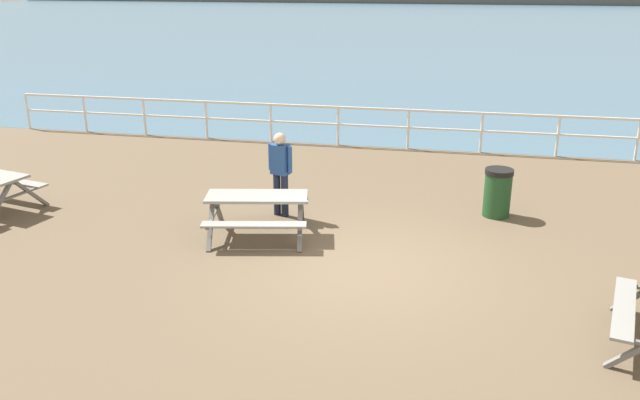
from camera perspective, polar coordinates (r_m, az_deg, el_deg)
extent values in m
cube|color=brown|center=(10.65, 4.16, -6.49)|extent=(30.00, 24.00, 0.20)
cube|color=#476B84|center=(62.44, 11.18, 14.81)|extent=(142.00, 90.00, 0.01)
cube|color=#4C4C47|center=(105.37, 11.77, 16.47)|extent=(142.00, 6.00, 1.80)
cube|color=white|center=(17.66, 7.80, 7.78)|extent=(23.00, 0.06, 0.06)
cube|color=white|center=(17.76, 7.73, 6.29)|extent=(23.00, 0.05, 0.05)
cylinder|color=white|center=(21.82, -24.19, 7.06)|extent=(0.07, 0.07, 1.05)
cylinder|color=white|center=(20.76, -19.86, 7.06)|extent=(0.07, 0.07, 1.05)
cylinder|color=white|center=(19.83, -15.09, 7.01)|extent=(0.07, 0.07, 1.05)
cylinder|color=white|center=(19.05, -9.90, 6.90)|extent=(0.07, 0.07, 1.05)
cylinder|color=white|center=(18.43, -4.31, 6.72)|extent=(0.07, 0.07, 1.05)
cylinder|color=white|center=(18.00, 1.60, 6.46)|extent=(0.07, 0.07, 1.05)
cylinder|color=white|center=(17.77, 7.72, 6.12)|extent=(0.07, 0.07, 1.05)
cylinder|color=white|center=(17.74, 13.93, 5.70)|extent=(0.07, 0.07, 1.05)
cylinder|color=white|center=(17.91, 20.08, 5.22)|extent=(0.07, 0.07, 1.05)
cylinder|color=white|center=(18.29, 26.03, 4.70)|extent=(0.07, 0.07, 1.05)
cube|color=gray|center=(11.66, -5.55, 0.32)|extent=(1.90, 1.04, 0.05)
cube|color=gray|center=(12.34, -5.22, -0.06)|extent=(1.82, 0.61, 0.04)
cube|color=gray|center=(11.19, -5.81, -2.17)|extent=(1.82, 0.61, 0.04)
cube|color=slate|center=(12.09, -1.63, -0.79)|extent=(0.24, 0.79, 0.79)
cube|color=slate|center=(11.39, -1.77, -2.09)|extent=(0.24, 0.79, 0.79)
cube|color=slate|center=(11.72, -1.70, -1.22)|extent=(0.36, 1.48, 0.04)
cube|color=slate|center=(12.24, -8.95, -0.76)|extent=(0.24, 0.79, 0.79)
cube|color=slate|center=(11.55, -9.53, -2.04)|extent=(0.24, 0.79, 0.79)
cube|color=slate|center=(11.88, -9.24, -1.18)|extent=(0.36, 1.48, 0.04)
cube|color=gray|center=(14.91, -25.38, 1.54)|extent=(1.81, 0.65, 0.04)
cube|color=slate|center=(14.21, -24.01, 0.60)|extent=(0.25, 0.79, 0.79)
cube|color=slate|center=(13.97, -25.16, 0.32)|extent=(0.38, 1.48, 0.04)
cube|color=gray|center=(9.35, 25.06, -8.53)|extent=(0.68, 1.81, 0.04)
cylinder|color=#1E2338|center=(12.68, -3.10, 0.40)|extent=(0.14, 0.14, 0.85)
cylinder|color=#1E2338|center=(12.77, -3.77, 0.53)|extent=(0.14, 0.14, 0.85)
cube|color=#264C8C|center=(12.51, -3.50, 3.57)|extent=(0.39, 0.32, 0.58)
cylinder|color=#264C8C|center=(12.39, -2.66, 3.56)|extent=(0.09, 0.09, 0.52)
cylinder|color=#264C8C|center=(12.62, -4.34, 3.83)|extent=(0.09, 0.09, 0.52)
sphere|color=beige|center=(12.41, -3.54, 5.37)|extent=(0.23, 0.23, 0.23)
cylinder|color=#1E4723|center=(13.14, 15.24, 0.42)|extent=(0.52, 0.52, 0.85)
cylinder|color=black|center=(13.00, 15.42, 2.40)|extent=(0.55, 0.55, 0.10)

